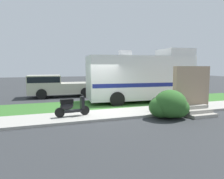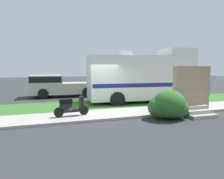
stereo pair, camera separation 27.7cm
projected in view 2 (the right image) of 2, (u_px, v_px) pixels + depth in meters
The scene contains 11 objects.
ground_plane at pixel (101, 111), 11.36m from camera, with size 80.00×80.00×0.00m, color #2D3033.
sidewalk at pixel (108, 114), 10.22m from camera, with size 24.00×2.00×0.12m.
grass_strip at pixel (95, 105), 12.77m from camera, with size 24.00×3.40×0.08m.
motorhome_rv at pixel (142, 77), 13.82m from camera, with size 7.03×2.98×3.55m.
scooter at pixel (70, 106), 9.57m from camera, with size 1.61×0.50×0.97m.
bicycle at pixel (163, 102), 11.00m from camera, with size 1.73×0.56×0.91m.
pickup_truck_near at pixel (59, 85), 16.54m from camera, with size 5.46×2.29×1.72m.
porch_steps at pixel (193, 95), 10.36m from camera, with size 2.00×1.26×2.40m.
bush_by_porch at pixel (169, 106), 9.51m from camera, with size 1.83×1.37×1.30m.
bottle_green at pixel (165, 106), 11.34m from camera, with size 0.07×0.07×0.28m.
bottle_spare at pixel (167, 108), 11.03m from camera, with size 0.06×0.06×0.26m.
Camera 2 is at (-2.97, -10.78, 2.38)m, focal length 33.63 mm.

